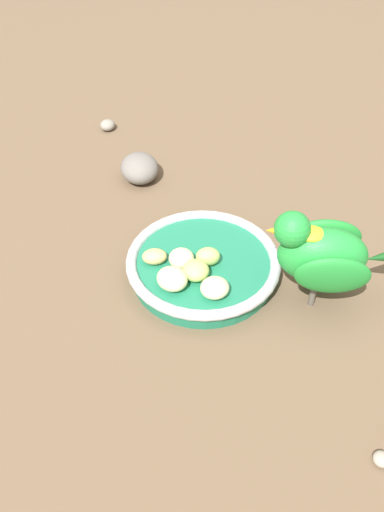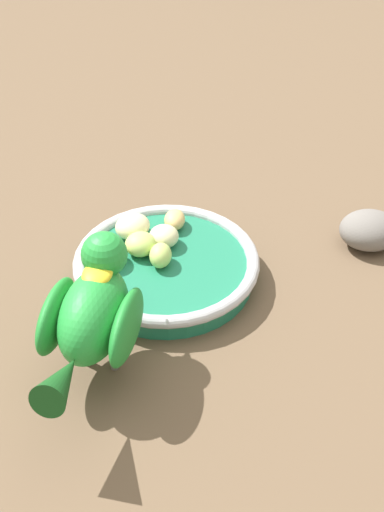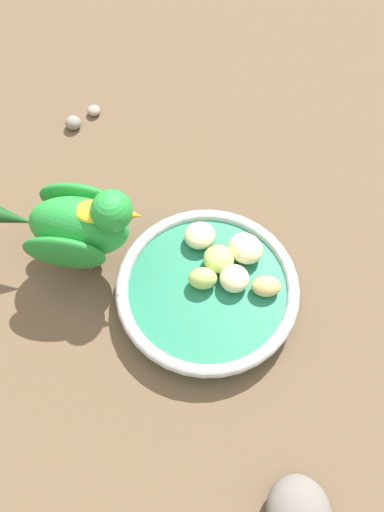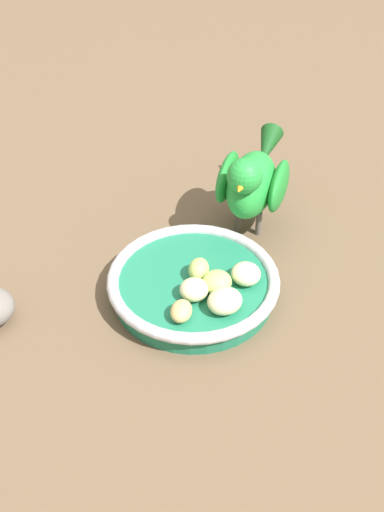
% 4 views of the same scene
% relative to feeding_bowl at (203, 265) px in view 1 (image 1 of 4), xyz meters
% --- Properties ---
extents(ground_plane, '(4.00, 4.00, 0.00)m').
position_rel_feeding_bowl_xyz_m(ground_plane, '(0.02, -0.01, -0.02)').
color(ground_plane, brown).
extents(feeding_bowl, '(0.20, 0.20, 0.03)m').
position_rel_feeding_bowl_xyz_m(feeding_bowl, '(0.00, 0.00, 0.00)').
color(feeding_bowl, '#1E7251').
rests_on(feeding_bowl, ground_plane).
extents(apple_piece_0, '(0.05, 0.05, 0.03)m').
position_rel_feeding_bowl_xyz_m(apple_piece_0, '(-0.05, -0.03, 0.02)').
color(apple_piece_0, beige).
rests_on(apple_piece_0, feeding_bowl).
extents(apple_piece_1, '(0.04, 0.05, 0.02)m').
position_rel_feeding_bowl_xyz_m(apple_piece_1, '(-0.02, -0.02, 0.02)').
color(apple_piece_1, '#B2CC66').
rests_on(apple_piece_1, feeding_bowl).
extents(apple_piece_2, '(0.04, 0.03, 0.02)m').
position_rel_feeding_bowl_xyz_m(apple_piece_2, '(-0.06, 0.02, 0.02)').
color(apple_piece_2, tan).
rests_on(apple_piece_2, feeding_bowl).
extents(apple_piece_3, '(0.04, 0.03, 0.02)m').
position_rel_feeding_bowl_xyz_m(apple_piece_3, '(-0.01, -0.06, 0.02)').
color(apple_piece_3, beige).
rests_on(apple_piece_3, feeding_bowl).
extents(apple_piece_4, '(0.04, 0.03, 0.02)m').
position_rel_feeding_bowl_xyz_m(apple_piece_4, '(0.00, -0.01, 0.02)').
color(apple_piece_4, '#B2CC66').
rests_on(apple_piece_4, feeding_bowl).
extents(apple_piece_5, '(0.03, 0.03, 0.02)m').
position_rel_feeding_bowl_xyz_m(apple_piece_5, '(-0.03, 0.00, 0.02)').
color(apple_piece_5, beige).
rests_on(apple_piece_5, feeding_bowl).
extents(parrot, '(0.18, 0.12, 0.13)m').
position_rel_feeding_bowl_xyz_m(parrot, '(0.12, -0.09, 0.06)').
color(parrot, '#59544C').
rests_on(parrot, ground_plane).
extents(rock_large, '(0.07, 0.08, 0.04)m').
position_rel_feeding_bowl_xyz_m(rock_large, '(-0.00, 0.24, 0.00)').
color(rock_large, slate).
rests_on(rock_large, ground_plane).
extents(pebble_1, '(0.04, 0.04, 0.02)m').
position_rel_feeding_bowl_xyz_m(pebble_1, '(-0.01, 0.41, -0.01)').
color(pebble_1, gray).
rests_on(pebble_1, ground_plane).
extents(pebble_2, '(0.02, 0.02, 0.01)m').
position_rel_feeding_bowl_xyz_m(pebble_2, '(0.05, -0.31, -0.01)').
color(pebble_2, gray).
rests_on(pebble_2, ground_plane).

